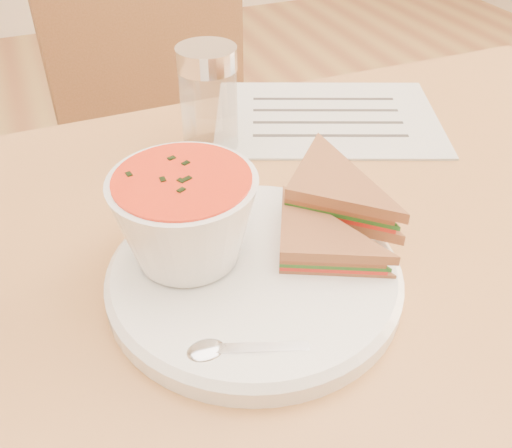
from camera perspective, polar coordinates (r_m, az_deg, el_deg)
name	(u,v)px	position (r m, az deg, el deg)	size (l,w,h in m)	color
dining_table	(330,443)	(0.86, 7.37, -20.92)	(1.00, 0.70, 0.75)	#935B2D
chair_far	(191,158)	(1.19, -6.47, 6.54)	(0.43, 0.43, 0.98)	brown
plate	(254,277)	(0.51, -0.18, -5.28)	(0.26, 0.26, 0.02)	white
soup_bowl	(186,222)	(0.49, -7.02, 0.19)	(0.12, 0.12, 0.09)	white
sandwich_half_a	(279,266)	(0.49, 2.34, -4.21)	(0.10, 0.10, 0.03)	#A8613B
sandwich_half_b	(284,205)	(0.53, 2.86, 1.96)	(0.11, 0.11, 0.03)	#A8613B
spoon	(266,349)	(0.44, 1.03, -12.35)	(0.15, 0.03, 0.01)	silver
paper_menu	(327,117)	(0.78, 7.08, 10.54)	(0.29, 0.22, 0.00)	silver
condiment_shaker	(209,100)	(0.68, -4.75, 12.29)	(0.07, 0.07, 0.13)	silver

